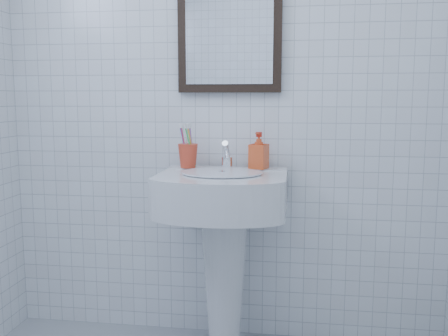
# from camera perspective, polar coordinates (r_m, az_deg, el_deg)

# --- Properties ---
(wall_back) EXTENTS (2.20, 0.02, 2.50)m
(wall_back) POSITION_cam_1_polar(r_m,az_deg,el_deg) (2.47, -0.15, 8.84)
(wall_back) COLOR silver
(wall_back) RESTS_ON ground
(washbasin) EXTENTS (0.58, 0.42, 0.89)m
(washbasin) POSITION_cam_1_polar(r_m,az_deg,el_deg) (2.34, -0.05, -7.32)
(washbasin) COLOR silver
(washbasin) RESTS_ON ground
(faucet) EXTENTS (0.06, 0.12, 0.14)m
(faucet) POSITION_cam_1_polar(r_m,az_deg,el_deg) (2.38, 0.32, 1.25)
(faucet) COLOR white
(faucet) RESTS_ON washbasin
(toothbrush_cup) EXTENTS (0.11, 0.11, 0.11)m
(toothbrush_cup) POSITION_cam_1_polar(r_m,az_deg,el_deg) (2.41, -4.14, 1.40)
(toothbrush_cup) COLOR red
(toothbrush_cup) RESTS_ON washbasin
(soap_dispenser) EXTENTS (0.10, 0.10, 0.17)m
(soap_dispenser) POSITION_cam_1_polar(r_m,az_deg,el_deg) (2.37, 4.00, 2.01)
(soap_dispenser) COLOR #CD4014
(soap_dispenser) RESTS_ON washbasin
(wall_mirror) EXTENTS (0.50, 0.04, 0.62)m
(wall_mirror) POSITION_cam_1_polar(r_m,az_deg,el_deg) (2.47, 0.63, 15.83)
(wall_mirror) COLOR black
(wall_mirror) RESTS_ON wall_back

